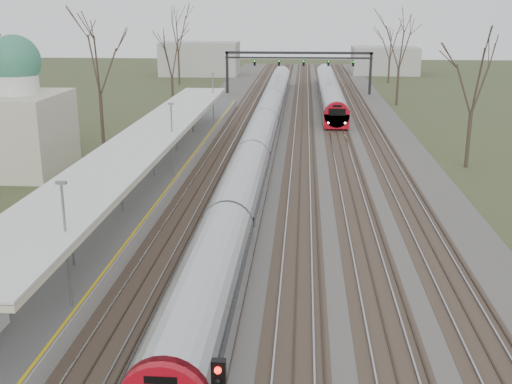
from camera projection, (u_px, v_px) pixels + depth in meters
The scene contains 8 objects.
track_bed at pixel (294, 133), 63.93m from camera, with size 24.00×160.00×0.22m.
platform at pixel (165, 170), 47.72m from camera, with size 3.50×69.00×1.00m, color #9E9B93.
canopy at pixel (149, 137), 42.44m from camera, with size 4.10×50.00×3.11m.
signal_gantry at pixel (299, 60), 91.30m from camera, with size 21.00×0.59×6.08m.
tree_west_far at pixel (98, 56), 56.25m from camera, with size 5.50×5.50×11.33m.
tree_east_far at pixel (474, 74), 48.48m from camera, with size 5.00×5.00×10.30m.
train_near at pixel (265, 125), 60.43m from camera, with size 2.62×90.21×3.05m.
train_far at pixel (329, 90), 85.89m from camera, with size 2.62×45.21×3.05m.
Camera 1 is at (1.17, -8.14, 12.24)m, focal length 45.00 mm.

